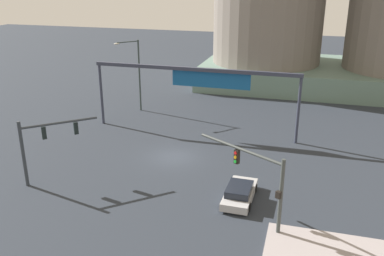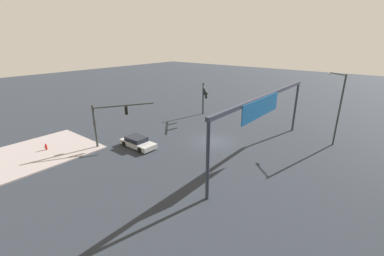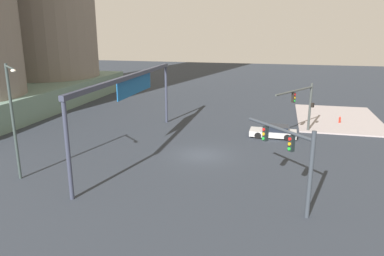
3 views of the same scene
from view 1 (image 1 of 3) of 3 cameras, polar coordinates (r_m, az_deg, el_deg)
ground_plane at (r=37.19m, az=-2.43°, el=-3.93°), size 167.83×167.83×0.00m
traffic_signal_near_corner at (r=26.49m, az=9.17°, el=-6.23°), size 5.97×3.96×5.08m
traffic_signal_opposite_side at (r=33.43m, az=-19.63°, el=-1.47°), size 4.41×4.00×5.18m
streetlamp_curved_arm at (r=48.77m, az=-7.55°, el=7.79°), size 2.10×2.34×8.28m
overhead_sign_gantry at (r=41.05m, az=0.80°, el=6.71°), size 20.67×0.43×6.72m
sedan_car_approaching at (r=30.36m, az=6.48°, el=-8.74°), size 2.06×4.57×1.21m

